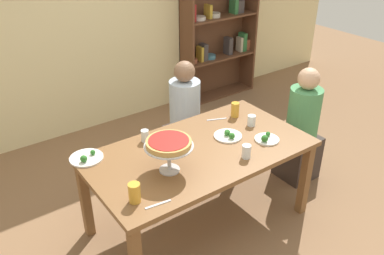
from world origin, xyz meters
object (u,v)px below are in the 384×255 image
(deep_dish_pizza_stand, at_px, (169,145))
(water_glass_clear_near, at_px, (246,151))
(salad_plate_far_diner, at_px, (266,139))
(salad_plate_near_diner, at_px, (228,135))
(beer_glass_amber_tall, at_px, (235,110))
(beer_glass_amber_short, at_px, (135,193))
(cutlery_knife_near, at_px, (158,204))
(diner_head_east, at_px, (301,133))
(water_glass_clear_spare, at_px, (145,136))
(dining_table, at_px, (199,158))
(water_glass_clear_far, at_px, (251,120))
(diner_far_right, at_px, (185,124))
(salad_plate_spare, at_px, (86,158))
(bookshelf, at_px, (218,16))
(cutlery_fork_near, at_px, (217,119))

(deep_dish_pizza_stand, xyz_separation_m, water_glass_clear_near, (0.56, -0.20, -0.16))
(salad_plate_far_diner, bearing_deg, deep_dish_pizza_stand, 172.94)
(salad_plate_near_diner, height_order, beer_glass_amber_tall, beer_glass_amber_tall)
(beer_glass_amber_short, height_order, cutlery_knife_near, beer_glass_amber_short)
(diner_head_east, height_order, cutlery_knife_near, diner_head_east)
(water_glass_clear_spare, bearing_deg, dining_table, -51.64)
(diner_head_east, xyz_separation_m, water_glass_clear_spare, (-1.49, 0.37, 0.30))
(beer_glass_amber_tall, xyz_separation_m, water_glass_clear_far, (0.00, -0.21, -0.02))
(diner_far_right, height_order, salad_plate_spare, diner_far_right)
(beer_glass_amber_short, xyz_separation_m, water_glass_clear_spare, (0.43, 0.62, -0.02))
(dining_table, xyz_separation_m, water_glass_clear_spare, (-0.28, 0.36, 0.13))
(bookshelf, height_order, salad_plate_spare, bookshelf)
(salad_plate_near_diner, distance_m, water_glass_clear_near, 0.33)
(diner_head_east, xyz_separation_m, cutlery_fork_near, (-0.78, 0.32, 0.25))
(salad_plate_far_diner, bearing_deg, cutlery_fork_near, 100.81)
(salad_plate_spare, distance_m, water_glass_clear_far, 1.41)
(water_glass_clear_near, bearing_deg, beer_glass_amber_short, 177.89)
(water_glass_clear_near, bearing_deg, deep_dish_pizza_stand, 160.81)
(diner_far_right, relative_size, salad_plate_near_diner, 4.93)
(deep_dish_pizza_stand, relative_size, water_glass_clear_far, 3.73)
(diner_head_east, distance_m, beer_glass_amber_short, 1.96)
(cutlery_knife_near, bearing_deg, deep_dish_pizza_stand, 53.23)
(cutlery_fork_near, bearing_deg, water_glass_clear_spare, 19.05)
(beer_glass_amber_tall, bearing_deg, water_glass_clear_near, -123.70)
(dining_table, relative_size, salad_plate_near_diner, 7.56)
(dining_table, relative_size, bookshelf, 0.80)
(beer_glass_amber_short, height_order, water_glass_clear_far, beer_glass_amber_short)
(diner_far_right, distance_m, salad_plate_spare, 1.27)
(water_glass_clear_near, bearing_deg, salad_plate_far_diner, 16.36)
(salad_plate_near_diner, distance_m, water_glass_clear_spare, 0.68)
(salad_plate_spare, bearing_deg, salad_plate_near_diner, -18.83)
(diner_head_east, height_order, salad_plate_spare, diner_head_east)
(beer_glass_amber_short, relative_size, water_glass_clear_far, 1.46)
(cutlery_fork_near, bearing_deg, water_glass_clear_far, 147.35)
(diner_head_east, bearing_deg, beer_glass_amber_short, 7.40)
(deep_dish_pizza_stand, distance_m, salad_plate_spare, 0.68)
(deep_dish_pizza_stand, bearing_deg, cutlery_knife_near, -133.91)
(beer_glass_amber_tall, xyz_separation_m, beer_glass_amber_short, (-1.31, -0.53, 0.00))
(salad_plate_near_diner, relative_size, salad_plate_far_diner, 1.16)
(dining_table, bearing_deg, diner_head_east, -0.70)
(salad_plate_spare, bearing_deg, salad_plate_far_diner, -24.56)
(bookshelf, xyz_separation_m, diner_head_east, (-0.60, -2.03, -0.62))
(deep_dish_pizza_stand, bearing_deg, salad_plate_near_diner, 10.16)
(dining_table, distance_m, salad_plate_far_diner, 0.57)
(beer_glass_amber_short, bearing_deg, salad_plate_far_diner, 2.52)
(cutlery_fork_near, bearing_deg, salad_plate_spare, 19.40)
(dining_table, distance_m, cutlery_knife_near, 0.72)
(water_glass_clear_far, relative_size, water_glass_clear_spare, 0.95)
(water_glass_clear_near, distance_m, water_glass_clear_far, 0.52)
(beer_glass_amber_tall, height_order, cutlery_fork_near, beer_glass_amber_tall)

